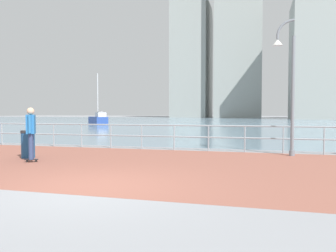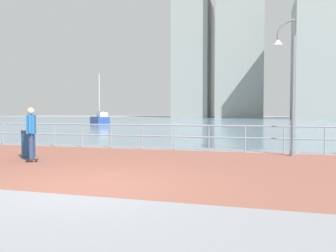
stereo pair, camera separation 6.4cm
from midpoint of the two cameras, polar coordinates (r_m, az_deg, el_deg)
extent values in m
plane|color=gray|center=(46.24, 11.09, 0.40)|extent=(220.00, 220.00, 0.00)
cube|color=#935647|center=(9.88, -4.51, -6.58)|extent=(28.00, 7.57, 0.01)
cube|color=#6B899E|center=(58.09, 11.92, 0.78)|extent=(180.00, 88.00, 0.00)
cylinder|color=#8C99A3|center=(17.50, -26.80, -1.27)|extent=(0.05, 0.05, 1.01)
cylinder|color=#8C99A3|center=(16.59, -23.20, -1.39)|extent=(0.05, 0.05, 1.01)
cylinder|color=#8C99A3|center=(15.76, -19.21, -1.52)|extent=(0.05, 0.05, 1.01)
cylinder|color=#8C99A3|center=(15.02, -14.80, -1.65)|extent=(0.05, 0.05, 1.01)
cylinder|color=#8C99A3|center=(14.37, -9.95, -1.79)|extent=(0.05, 0.05, 1.01)
cylinder|color=#8C99A3|center=(13.84, -4.69, -1.92)|extent=(0.05, 0.05, 1.01)
cylinder|color=#8C99A3|center=(13.43, 0.94, -2.04)|extent=(0.05, 0.05, 1.01)
cylinder|color=#8C99A3|center=(13.15, 6.86, -2.15)|extent=(0.05, 0.05, 1.01)
cylinder|color=#8C99A3|center=(13.03, 12.97, -2.24)|extent=(0.05, 0.05, 1.01)
cylinder|color=#8C99A3|center=(13.05, 19.13, -2.30)|extent=(0.05, 0.05, 1.01)
cylinder|color=#8C99A3|center=(13.22, 25.20, -2.33)|extent=(0.05, 0.05, 1.01)
cylinder|color=#8C99A3|center=(13.40, 0.94, 0.12)|extent=(25.20, 0.06, 0.06)
cylinder|color=#8C99A3|center=(13.42, 0.94, -1.83)|extent=(25.20, 0.06, 0.06)
cylinder|color=slate|center=(12.51, 20.45, -4.39)|extent=(0.19, 0.19, 0.20)
cylinder|color=slate|center=(12.44, 20.59, 4.82)|extent=(0.12, 0.12, 4.21)
cylinder|color=slate|center=(12.82, 20.41, 16.70)|extent=(0.19, 0.11, 0.11)
cylinder|color=slate|center=(12.78, 19.72, 16.56)|extent=(0.20, 0.11, 0.15)
cylinder|color=slate|center=(12.74, 19.12, 16.22)|extent=(0.19, 0.11, 0.18)
cylinder|color=slate|center=(12.69, 18.64, 15.73)|extent=(0.17, 0.10, 0.19)
cylinder|color=slate|center=(12.65, 18.34, 15.11)|extent=(0.14, 0.10, 0.19)
cylinder|color=slate|center=(12.61, 18.24, 14.43)|extent=(0.10, 0.09, 0.17)
cone|color=silver|center=(12.57, 18.23, 13.55)|extent=(0.36, 0.36, 0.22)
cylinder|color=black|center=(11.14, -21.97, -5.59)|extent=(0.07, 0.06, 0.06)
cylinder|color=black|center=(11.06, -22.02, -5.64)|extent=(0.07, 0.06, 0.06)
cylinder|color=black|center=(11.18, -23.27, -5.58)|extent=(0.07, 0.06, 0.06)
cylinder|color=black|center=(11.10, -23.34, -5.63)|extent=(0.07, 0.06, 0.06)
cube|color=black|center=(11.11, -22.65, -5.36)|extent=(0.40, 0.29, 0.02)
cylinder|color=navy|center=(11.15, -22.63, -3.24)|extent=(0.18, 0.18, 0.79)
cylinder|color=navy|center=(10.99, -22.75, -3.32)|extent=(0.18, 0.18, 0.79)
cube|color=#236BB2|center=(11.02, -22.74, 0.29)|extent=(0.38, 0.41, 0.59)
cylinder|color=#236BB2|center=(11.25, -22.57, 0.41)|extent=(0.12, 0.12, 0.56)
cylinder|color=#236BB2|center=(10.80, -22.93, 0.33)|extent=(0.12, 0.12, 0.56)
sphere|color=#DBAD89|center=(11.02, -22.78, 2.39)|extent=(0.22, 0.22, 0.22)
cylinder|color=navy|center=(12.12, -23.14, -3.10)|extent=(0.44, 0.44, 0.85)
cylinder|color=#262628|center=(12.08, -23.17, -0.90)|extent=(0.46, 0.46, 0.08)
cube|color=#284799|center=(43.17, -12.04, 0.91)|extent=(4.13, 4.44, 0.99)
cube|color=silver|center=(41.81, -11.59, 1.93)|extent=(1.85, 1.92, 0.55)
cylinder|color=silver|center=(43.21, -12.07, 5.23)|extent=(0.11, 0.11, 5.52)
cylinder|color=silver|center=(42.16, -11.72, 2.46)|extent=(1.44, 1.63, 0.09)
cube|color=#939993|center=(101.86, 12.11, 13.31)|extent=(13.09, 13.18, 42.03)
cube|color=#939993|center=(85.56, 26.06, 10.20)|extent=(16.56, 13.37, 27.15)
cube|color=#939993|center=(108.32, 4.15, 11.07)|extent=(11.16, 15.79, 35.96)
cube|color=slate|center=(112.77, 4.18, 20.64)|extent=(4.47, 6.31, 2.00)
camera|label=1|loc=(0.03, -90.17, -0.01)|focal=35.34mm
camera|label=2|loc=(0.03, 89.83, 0.01)|focal=35.34mm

